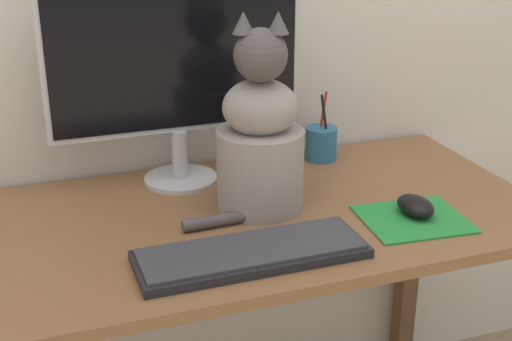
{
  "coord_description": "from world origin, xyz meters",
  "views": [
    {
      "loc": [
        -0.42,
        -1.28,
        1.38
      ],
      "look_at": [
        0.01,
        -0.08,
        0.87
      ],
      "focal_mm": 50.0,
      "sensor_mm": 36.0,
      "label": 1
    }
  ],
  "objects": [
    {
      "name": "desk",
      "position": [
        0.0,
        0.0,
        0.63
      ],
      "size": [
        1.3,
        0.63,
        0.74
      ],
      "color": "brown",
      "rests_on": "ground_plane"
    },
    {
      "name": "monitor",
      "position": [
        -0.07,
        0.22,
        1.01
      ],
      "size": [
        0.58,
        0.17,
        0.47
      ],
      "color": "#B2B2B7",
      "rests_on": "desk"
    },
    {
      "name": "keyboard",
      "position": [
        -0.04,
        -0.19,
        0.75
      ],
      "size": [
        0.43,
        0.15,
        0.02
      ],
      "rotation": [
        0.0,
        0.0,
        0.0
      ],
      "color": "black",
      "rests_on": "desk"
    },
    {
      "name": "mousepad_right",
      "position": [
        0.33,
        -0.14,
        0.74
      ],
      "size": [
        0.22,
        0.2,
        0.0
      ],
      "rotation": [
        0.0,
        0.0,
        -0.08
      ],
      "color": "#238438",
      "rests_on": "desk"
    },
    {
      "name": "computer_mouse_right",
      "position": [
        0.35,
        -0.13,
        0.76
      ],
      "size": [
        0.07,
        0.1,
        0.04
      ],
      "color": "black",
      "rests_on": "mousepad_right"
    },
    {
      "name": "cat",
      "position": [
        0.06,
        0.02,
        0.89
      ],
      "size": [
        0.3,
        0.23,
        0.42
      ],
      "rotation": [
        0.0,
        0.0,
        -0.32
      ],
      "color": "gray",
      "rests_on": "desk"
    },
    {
      "name": "pen_cup",
      "position": [
        0.3,
        0.24,
        0.78
      ],
      "size": [
        0.08,
        0.08,
        0.17
      ],
      "color": "#286089",
      "rests_on": "desk"
    }
  ]
}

